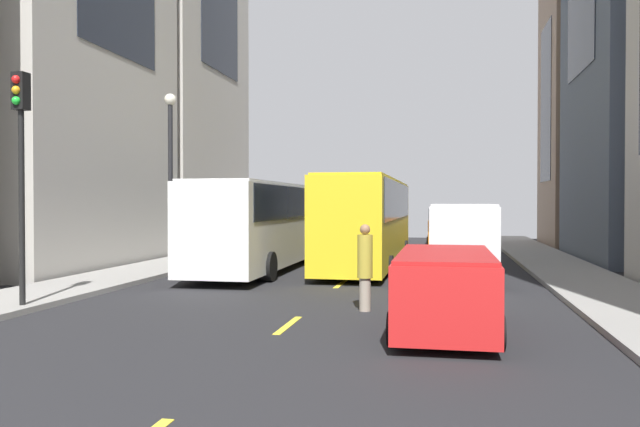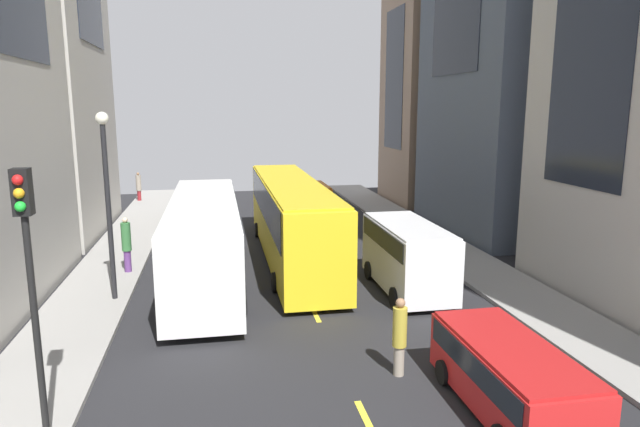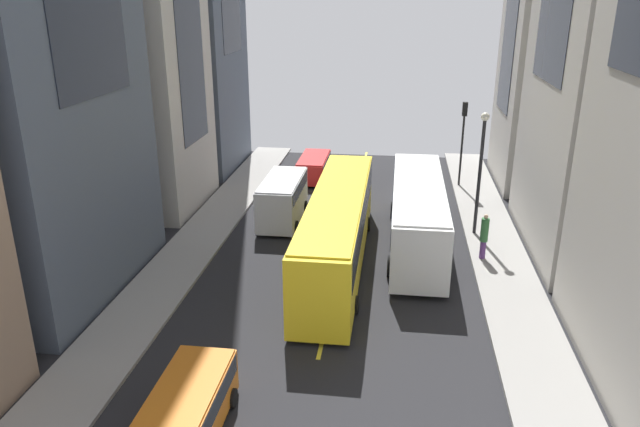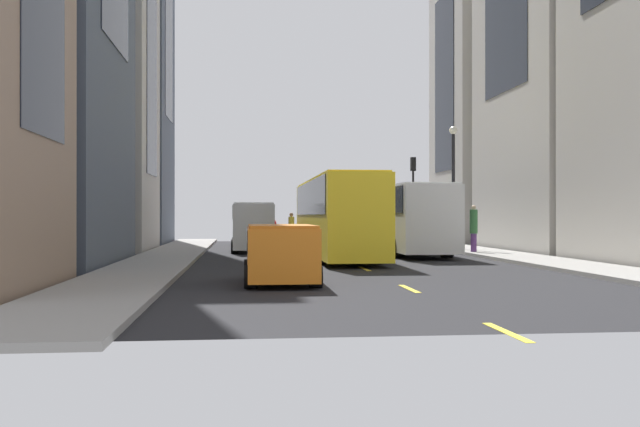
% 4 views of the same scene
% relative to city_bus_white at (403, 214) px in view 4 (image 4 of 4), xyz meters
% --- Properties ---
extents(ground_plane, '(42.34, 42.34, 0.00)m').
position_rel_city_bus_white_xyz_m(ground_plane, '(3.68, 3.01, -2.01)').
color(ground_plane, black).
extents(sidewalk_west, '(2.83, 44.00, 0.15)m').
position_rel_city_bus_white_xyz_m(sidewalk_west, '(-4.08, 3.01, -1.93)').
color(sidewalk_west, gray).
rests_on(sidewalk_west, ground).
extents(sidewalk_east, '(2.83, 44.00, 0.15)m').
position_rel_city_bus_white_xyz_m(sidewalk_east, '(11.43, 3.01, -1.93)').
color(sidewalk_east, gray).
rests_on(sidewalk_east, ground).
extents(lane_stripe_0, '(0.16, 2.00, 0.01)m').
position_rel_city_bus_white_xyz_m(lane_stripe_0, '(3.68, -17.99, -2.00)').
color(lane_stripe_0, yellow).
rests_on(lane_stripe_0, ground).
extents(lane_stripe_1, '(0.16, 2.00, 0.01)m').
position_rel_city_bus_white_xyz_m(lane_stripe_1, '(3.68, -10.99, -2.00)').
color(lane_stripe_1, yellow).
rests_on(lane_stripe_1, ground).
extents(lane_stripe_2, '(0.16, 2.00, 0.01)m').
position_rel_city_bus_white_xyz_m(lane_stripe_2, '(3.68, -3.99, -2.00)').
color(lane_stripe_2, yellow).
rests_on(lane_stripe_2, ground).
extents(lane_stripe_3, '(0.16, 2.00, 0.01)m').
position_rel_city_bus_white_xyz_m(lane_stripe_3, '(3.68, 3.01, -2.00)').
color(lane_stripe_3, yellow).
rests_on(lane_stripe_3, ground).
extents(lane_stripe_4, '(0.16, 2.00, 0.01)m').
position_rel_city_bus_white_xyz_m(lane_stripe_4, '(3.68, 10.01, -2.00)').
color(lane_stripe_4, yellow).
rests_on(lane_stripe_4, ground).
extents(lane_stripe_5, '(0.16, 2.00, 0.01)m').
position_rel_city_bus_white_xyz_m(lane_stripe_5, '(3.68, 17.01, -2.00)').
color(lane_stripe_5, yellow).
rests_on(lane_stripe_5, ground).
extents(lane_stripe_6, '(0.16, 2.00, 0.01)m').
position_rel_city_bus_white_xyz_m(lane_stripe_6, '(3.68, 24.01, -2.00)').
color(lane_stripe_6, yellow).
rests_on(lane_stripe_6, ground).
extents(building_west_0, '(8.80, 8.12, 22.09)m').
position_rel_city_bus_white_xyz_m(building_west_0, '(-10.05, -12.29, 9.03)').
color(building_west_0, '#B7B2A8').
rests_on(building_west_0, ground).
extents(building_east_1, '(8.36, 7.61, 18.37)m').
position_rel_city_bus_white_xyz_m(building_east_1, '(17.18, -4.43, 7.18)').
color(building_east_1, '#B7B2A8').
rests_on(building_east_1, ground).
extents(city_bus_white, '(2.80, 12.33, 3.35)m').
position_rel_city_bus_white_xyz_m(city_bus_white, '(0.00, 0.00, 0.00)').
color(city_bus_white, silver).
rests_on(city_bus_white, ground).
extents(streetcar_yellow, '(2.70, 14.77, 3.59)m').
position_rel_city_bus_white_xyz_m(streetcar_yellow, '(3.82, 2.89, 0.12)').
color(streetcar_yellow, yellow).
rests_on(streetcar_yellow, ground).
extents(delivery_van_white, '(2.25, 5.39, 2.58)m').
position_rel_city_bus_white_xyz_m(delivery_van_white, '(7.53, -2.44, -0.50)').
color(delivery_van_white, white).
rests_on(delivery_van_white, ground).
extents(car_red_0, '(2.08, 4.74, 1.62)m').
position_rel_city_bus_white_xyz_m(car_red_0, '(6.96, -11.02, -1.05)').
color(car_red_0, red).
rests_on(car_red_0, ground).
extents(car_orange_1, '(2.07, 4.11, 1.67)m').
position_rel_city_bus_white_xyz_m(car_orange_1, '(6.97, 15.19, -1.03)').
color(car_orange_1, orange).
rests_on(car_orange_1, ground).
extents(pedestrian_walking_far, '(0.37, 0.37, 2.10)m').
position_rel_city_bus_white_xyz_m(pedestrian_walking_far, '(5.06, -8.89, -0.90)').
color(pedestrian_walking_far, gray).
rests_on(pedestrian_walking_far, ground).
extents(pedestrian_crossing_mid, '(0.38, 0.38, 2.29)m').
position_rel_city_bus_white_xyz_m(pedestrian_crossing_mid, '(-3.19, 1.55, -0.65)').
color(pedestrian_crossing_mid, '#593372').
rests_on(pedestrian_crossing_mid, ground).
extents(traffic_light_near_corner, '(0.32, 0.44, 5.60)m').
position_rel_city_bus_white_xyz_m(traffic_light_near_corner, '(-3.06, -10.50, 2.05)').
color(traffic_light_near_corner, black).
rests_on(traffic_light_near_corner, ground).
extents(streetlamp_near, '(0.44, 0.44, 6.56)m').
position_rel_city_bus_white_xyz_m(streetlamp_near, '(-3.16, -1.78, 2.20)').
color(streetlamp_near, black).
rests_on(streetlamp_near, ground).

